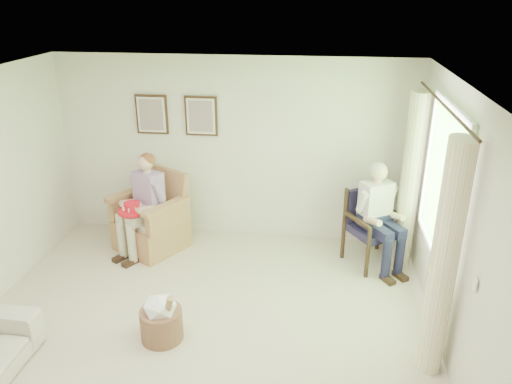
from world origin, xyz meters
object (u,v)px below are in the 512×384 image
Objects in this scene: person_wicker at (146,198)px; person_dark at (377,210)px; red_hat at (132,209)px; wicker_armchair at (152,224)px; hatbox at (161,318)px; wood_armchair at (374,223)px.

person_wicker is 3.04m from person_dark.
red_hat is (-3.18, -0.18, -0.09)m from person_dark.
wicker_armchair is 1.67× the size of hatbox.
red_hat is at bearing 151.46° from person_dark.
wood_armchair reaches higher than red_hat.
wood_armchair is at bearing 58.13° from person_dark.
hatbox is at bearing -37.16° from person_wicker.
person_wicker is at bearing 112.37° from hatbox.
wood_armchair is at bearing 40.34° from hatbox.
wood_armchair is 3.20m from red_hat.
person_dark is at bearing -121.87° from wood_armchair.
wood_armchair is at bearing 31.16° from wicker_armchair.
wicker_armchair is 2.91× the size of red_hat.
red_hat reaches higher than hatbox.
red_hat is (-0.13, -0.31, 0.37)m from wicker_armchair.
person_wicker reaches higher than red_hat.
person_wicker is 2.01m from hatbox.
red_hat is at bearing 118.19° from hatbox.
wood_armchair is 0.72× the size of person_dark.
red_hat is 0.57× the size of hatbox.
hatbox is (-2.31, -1.96, -0.28)m from wood_armchair.
person_wicker is at bearing 151.50° from wood_armchair.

